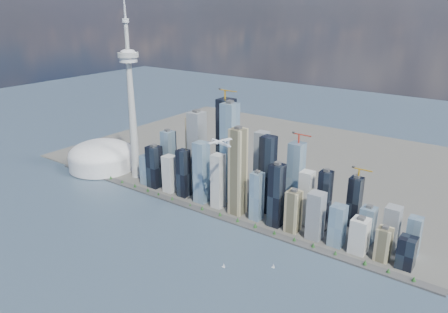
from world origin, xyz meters
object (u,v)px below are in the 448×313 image
Objects in this scene: dome_stadium at (102,156)px; airplane at (221,143)px; sailboat_east at (273,266)px; needle_tower at (131,99)px; sailboat_west at (224,266)px.

dome_stadium is 562.60m from airplane.
airplane is 274.61m from sailboat_east.
needle_tower reaches higher than sailboat_west.
airplane is (527.72, -97.22, 169.06)m from dome_stadium.
sailboat_east is (699.32, -158.80, -36.29)m from dome_stadium.
sailboat_west is (92.32, -117.24, -205.11)m from airplane.
needle_tower is 56.07× the size of sailboat_east.
needle_tower is at bearing 4.09° from dome_stadium.
dome_stadium reaches higher than sailboat_west.
needle_tower is 578.66m from sailboat_west.
dome_stadium is (-140.00, -10.00, -196.40)m from needle_tower.
sailboat_west reaches higher than sailboat_east.
dome_stadium is 18.92× the size of sailboat_west.
needle_tower is 403.20m from airplane.
dome_stadium is 718.04m from sailboat_east.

